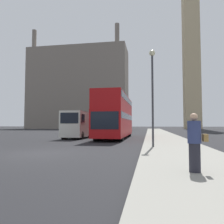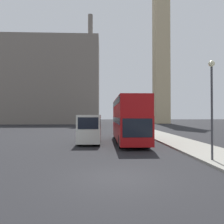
{
  "view_description": "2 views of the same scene",
  "coord_description": "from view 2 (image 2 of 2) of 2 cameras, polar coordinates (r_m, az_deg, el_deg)",
  "views": [
    {
      "loc": [
        5.4,
        -10.08,
        1.43
      ],
      "look_at": [
        1.69,
        11.74,
        2.71
      ],
      "focal_mm": 35.0,
      "sensor_mm": 36.0,
      "label": 1
    },
    {
      "loc": [
        -0.64,
        -9.4,
        2.68
      ],
      "look_at": [
        0.58,
        20.0,
        3.18
      ],
      "focal_mm": 35.0,
      "sensor_mm": 36.0,
      "label": 2
    }
  ],
  "objects": [
    {
      "name": "clock_tower",
      "position": [
        83.08,
        12.68,
        20.42
      ],
      "size": [
        5.44,
        5.61,
        64.29
      ],
      "color": "tan",
      "rests_on": "ground_plane"
    },
    {
      "name": "red_double_decker_bus",
      "position": [
        21.99,
        4.35,
        -1.57
      ],
      "size": [
        2.61,
        11.34,
        4.38
      ],
      "color": "#A80F11",
      "rests_on": "ground_plane"
    },
    {
      "name": "building_block_distant",
      "position": [
        76.67,
        -16.55,
        7.69
      ],
      "size": [
        34.41,
        12.36,
        34.46
      ],
      "color": "slate",
      "rests_on": "ground_plane"
    },
    {
      "name": "parked_sedan",
      "position": [
        50.36,
        -4.91,
        -3.27
      ],
      "size": [
        1.72,
        4.61,
        1.43
      ],
      "color": "navy",
      "rests_on": "ground_plane"
    },
    {
      "name": "white_van",
      "position": [
        21.34,
        -5.78,
        -4.22
      ],
      "size": [
        2.09,
        5.53,
        2.75
      ],
      "color": "silver",
      "rests_on": "ground_plane"
    },
    {
      "name": "ground_plane",
      "position": [
        9.8,
        1.54,
        -16.84
      ],
      "size": [
        300.0,
        300.0,
        0.0
      ],
      "primitive_type": "plane",
      "color": "black"
    },
    {
      "name": "street_lamp",
      "position": [
        13.83,
        24.61,
        4.2
      ],
      "size": [
        0.36,
        0.36,
        5.71
      ],
      "color": "#38383D",
      "rests_on": "sidewalk_strip"
    }
  ]
}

